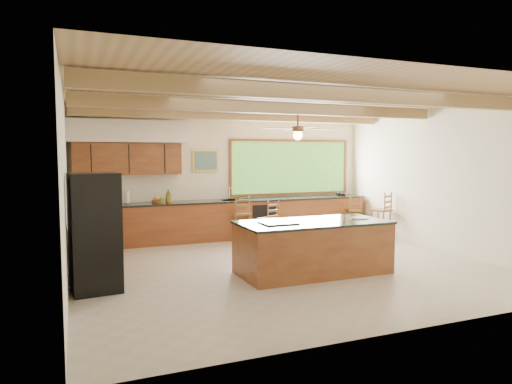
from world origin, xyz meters
name	(u,v)px	position (x,y,z in m)	size (l,w,h in m)	color
ground	(285,266)	(0.00, 0.00, 0.00)	(7.20, 7.20, 0.00)	#BFAF9E
room_shell	(262,143)	(-0.17, 0.65, 2.21)	(7.27, 6.54, 3.02)	#EEE8CD
counter_run	(203,223)	(-0.82, 2.52, 0.46)	(7.12, 3.10, 1.22)	brown
island	(313,247)	(0.23, -0.60, 0.44)	(2.54, 1.21, 0.90)	brown
refrigerator	(95,232)	(-3.22, -0.32, 0.87)	(0.74, 0.72, 1.74)	black
bar_stool_a	(243,215)	(0.10, 2.39, 0.63)	(0.49, 0.49, 1.06)	brown
bar_stool_b	(270,220)	(0.38, 1.55, 0.61)	(0.44, 0.44, 1.02)	brown
bar_stool_c	(355,211)	(3.12, 2.40, 0.57)	(0.44, 0.44, 0.96)	brown
bar_stool_d	(382,211)	(3.30, 1.54, 0.66)	(0.53, 0.53, 1.12)	brown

